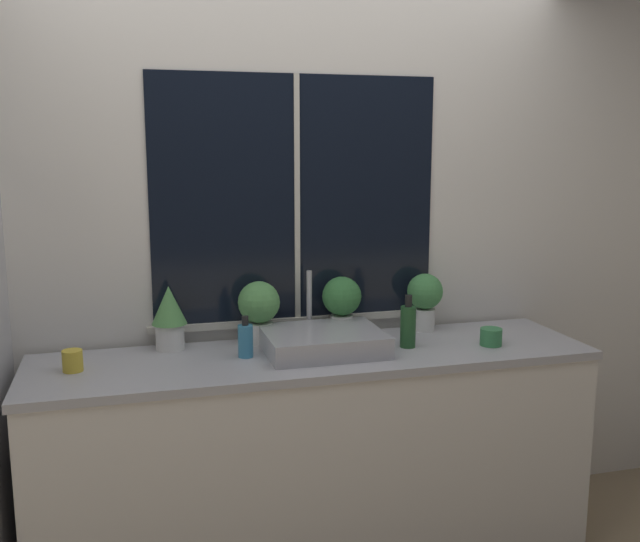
% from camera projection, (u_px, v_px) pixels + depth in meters
% --- Properties ---
extents(wall_back, '(8.00, 0.09, 2.70)m').
position_uv_depth(wall_back, '(295.00, 241.00, 3.26)').
color(wall_back, silver).
rests_on(wall_back, ground_plane).
extents(wall_right, '(0.06, 7.00, 2.70)m').
position_uv_depth(wall_right, '(590.00, 212.00, 4.63)').
color(wall_right, silver).
rests_on(wall_right, ground_plane).
extents(counter, '(2.36, 0.61, 0.92)m').
position_uv_depth(counter, '(316.00, 456.00, 3.07)').
color(counter, white).
rests_on(counter, ground_plane).
extents(sink, '(0.49, 0.45, 0.31)m').
position_uv_depth(sink, '(323.00, 341.00, 3.01)').
color(sink, '#ADADB2').
rests_on(sink, counter).
extents(potted_plant_far_left, '(0.15, 0.15, 0.28)m').
position_uv_depth(potted_plant_far_left, '(169.00, 315.00, 3.02)').
color(potted_plant_far_left, white).
rests_on(potted_plant_far_left, counter).
extents(potted_plant_center_left, '(0.18, 0.18, 0.28)m').
position_uv_depth(potted_plant_center_left, '(259.00, 308.00, 3.12)').
color(potted_plant_center_left, white).
rests_on(potted_plant_center_left, counter).
extents(potted_plant_center_right, '(0.18, 0.18, 0.28)m').
position_uv_depth(potted_plant_center_right, '(342.00, 301.00, 3.22)').
color(potted_plant_center_right, white).
rests_on(potted_plant_center_right, counter).
extents(potted_plant_far_right, '(0.17, 0.17, 0.27)m').
position_uv_depth(potted_plant_far_right, '(425.00, 296.00, 3.33)').
color(potted_plant_far_right, white).
rests_on(potted_plant_far_right, counter).
extents(soap_bottle, '(0.06, 0.06, 0.17)m').
position_uv_depth(soap_bottle, '(246.00, 340.00, 2.93)').
color(soap_bottle, teal).
rests_on(soap_bottle, counter).
extents(bottle_tall, '(0.07, 0.07, 0.23)m').
position_uv_depth(bottle_tall, '(408.00, 325.00, 3.07)').
color(bottle_tall, '#235128').
rests_on(bottle_tall, counter).
extents(mug_yellow, '(0.08, 0.08, 0.08)m').
position_uv_depth(mug_yellow, '(73.00, 361.00, 2.75)').
color(mug_yellow, gold).
rests_on(mug_yellow, counter).
extents(mug_green, '(0.09, 0.09, 0.08)m').
position_uv_depth(mug_green, '(491.00, 337.00, 3.10)').
color(mug_green, '#38844C').
rests_on(mug_green, counter).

